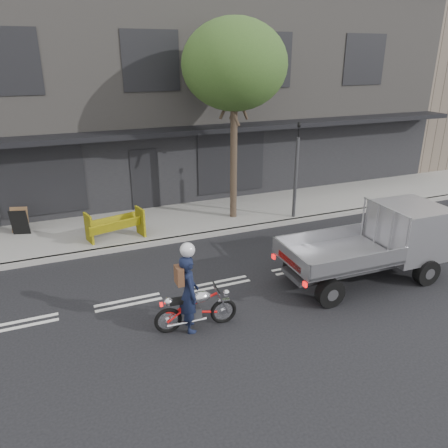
% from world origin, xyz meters
% --- Properties ---
extents(ground, '(80.00, 80.00, 0.00)m').
position_xyz_m(ground, '(0.00, 0.00, 0.00)').
color(ground, black).
rests_on(ground, ground).
extents(sidewalk, '(32.00, 3.20, 0.15)m').
position_xyz_m(sidewalk, '(0.00, 4.70, 0.07)').
color(sidewalk, gray).
rests_on(sidewalk, ground).
extents(kerb, '(32.00, 0.20, 0.15)m').
position_xyz_m(kerb, '(0.00, 3.10, 0.07)').
color(kerb, gray).
rests_on(kerb, ground).
extents(building_main, '(26.00, 10.00, 8.00)m').
position_xyz_m(building_main, '(0.00, 11.30, 4.00)').
color(building_main, slate).
rests_on(building_main, ground).
extents(street_tree, '(3.40, 3.40, 6.74)m').
position_xyz_m(street_tree, '(2.20, 4.20, 5.28)').
color(street_tree, '#382B21').
rests_on(street_tree, ground).
extents(traffic_light_pole, '(0.12, 0.12, 3.50)m').
position_xyz_m(traffic_light_pole, '(4.20, 3.35, 1.65)').
color(traffic_light_pole, '#2D2D30').
rests_on(traffic_light_pole, ground).
extents(motorcycle, '(1.85, 0.54, 0.95)m').
position_xyz_m(motorcycle, '(-1.20, -1.59, 0.49)').
color(motorcycle, black).
rests_on(motorcycle, ground).
extents(rider, '(0.48, 0.67, 1.75)m').
position_xyz_m(rider, '(-1.35, -1.59, 0.88)').
color(rider, black).
rests_on(rider, ground).
extents(flatbed_ute, '(4.40, 1.90, 2.02)m').
position_xyz_m(flatbed_ute, '(4.52, -1.25, 1.15)').
color(flatbed_ute, black).
rests_on(flatbed_ute, ground).
extents(construction_barrier, '(1.84, 1.09, 0.96)m').
position_xyz_m(construction_barrier, '(-2.05, 3.50, 0.63)').
color(construction_barrier, '#FFEB0D').
rests_on(construction_barrier, sidewalk).
extents(sandwich_board, '(0.62, 0.50, 0.86)m').
position_xyz_m(sandwich_board, '(-4.85, 5.21, 0.58)').
color(sandwich_board, black).
rests_on(sandwich_board, sidewalk).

